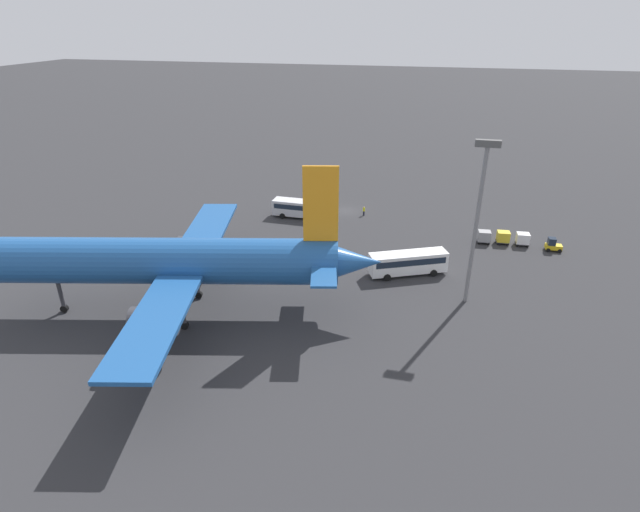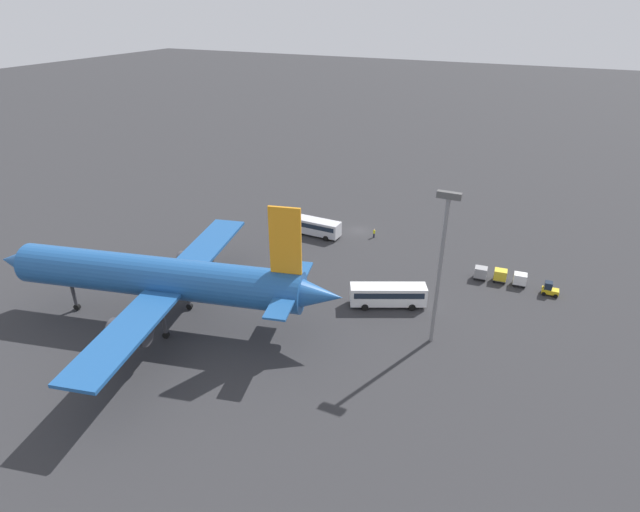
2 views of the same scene
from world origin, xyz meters
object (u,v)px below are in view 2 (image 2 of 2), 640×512
at_px(cargo_cart_yellow, 500,275).
at_px(worker_person, 374,233).
at_px(airplane, 162,278).
at_px(shuttle_bus_near, 314,226).
at_px(cargo_cart_grey, 481,272).
at_px(baggage_tug, 550,289).
at_px(shuttle_bus_far, 388,294).
at_px(cargo_cart_white, 520,279).

bearing_deg(cargo_cart_yellow, worker_person, -16.83).
xyz_separation_m(airplane, cargo_cart_yellow, (-40.34, -31.04, -5.80)).
relative_size(shuttle_bus_near, worker_person, 6.00).
bearing_deg(cargo_cart_grey, cargo_cart_yellow, -170.87).
height_order(baggage_tug, cargo_cart_grey, baggage_tug).
xyz_separation_m(airplane, baggage_tug, (-47.67, -30.12, -6.05)).
distance_m(airplane, cargo_cart_yellow, 51.23).
xyz_separation_m(shuttle_bus_far, worker_person, (9.66, -21.37, -1.10)).
xyz_separation_m(baggage_tug, cargo_cart_grey, (10.28, -0.44, 0.25)).
height_order(baggage_tug, cargo_cart_yellow, baggage_tug).
height_order(airplane, worker_person, airplane).
bearing_deg(baggage_tug, cargo_cart_grey, -4.84).
distance_m(shuttle_bus_near, worker_person, 11.44).
bearing_deg(shuttle_bus_far, cargo_cart_grey, -153.60).
xyz_separation_m(worker_person, cargo_cart_grey, (-20.69, 7.63, 0.32)).
height_order(shuttle_bus_far, worker_person, shuttle_bus_far).
relative_size(shuttle_bus_near, cargo_cart_white, 4.94).
bearing_deg(cargo_cart_grey, baggage_tug, 177.54).
distance_m(baggage_tug, worker_person, 32.01).
bearing_deg(shuttle_bus_near, baggage_tug, 175.82).
distance_m(baggage_tug, cargo_cart_white, 4.47).
distance_m(airplane, cargo_cart_grey, 48.64).
height_order(shuttle_bus_near, cargo_cart_grey, shuttle_bus_near).
bearing_deg(worker_person, cargo_cart_yellow, 163.17).
distance_m(airplane, shuttle_bus_far, 31.66).
distance_m(worker_person, cargo_cart_white, 27.55).
height_order(shuttle_bus_near, worker_person, shuttle_bus_near).
height_order(cargo_cart_white, cargo_cart_grey, same).
bearing_deg(cargo_cart_white, cargo_cart_grey, 4.48).
xyz_separation_m(shuttle_bus_near, worker_person, (-10.78, -3.70, -1.02)).
relative_size(cargo_cart_yellow, cargo_cart_grey, 1.00).
relative_size(airplane, worker_person, 28.20).
height_order(airplane, cargo_cart_yellow, airplane).
xyz_separation_m(shuttle_bus_far, cargo_cart_grey, (-11.03, -13.75, -0.78)).
height_order(shuttle_bus_near, baggage_tug, shuttle_bus_near).
bearing_deg(shuttle_bus_far, cargo_cart_yellow, -159.37).
bearing_deg(cargo_cart_white, worker_person, -15.07).
bearing_deg(cargo_cart_grey, shuttle_bus_near, -7.11).
xyz_separation_m(cargo_cart_white, cargo_cart_yellow, (2.95, -0.01, 0.00)).
distance_m(airplane, worker_person, 42.13).
distance_m(baggage_tug, cargo_cart_yellow, 7.39).
relative_size(shuttle_bus_near, cargo_cart_grey, 4.94).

